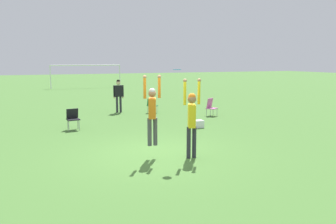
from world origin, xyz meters
The scene contains 10 objects.
ground_plane centered at (0.00, 0.00, 0.00)m, with size 120.00×120.00×0.00m, color #477533.
person_jumping centered at (-0.20, -0.33, 1.43)m, with size 0.54×0.43×2.02m.
person_defending centered at (0.84, -0.74, 1.23)m, with size 0.55×0.44×2.29m.
frisbee centered at (0.40, -0.70, 2.54)m, with size 0.22×0.22×0.02m.
camping_chair_0 centered at (5.03, 5.44, 0.50)m, with size 0.63×0.69×0.89m.
camping_chair_1 centered at (2.56, 7.45, 0.47)m, with size 0.53×0.57×0.77m.
camping_chair_2 centered at (-1.86, 4.62, 0.51)m, with size 0.52×0.56×0.84m.
person_spectator_near centered at (0.95, 8.25, 1.08)m, with size 0.59×0.23×1.78m.
cooler_box centered at (3.05, 3.02, 0.15)m, with size 0.39×0.36×0.31m.
soccer_goal centered at (1.88, 25.49, 1.84)m, with size 7.10×0.10×2.35m.
Camera 1 is at (-3.28, -8.95, 2.79)m, focal length 35.00 mm.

